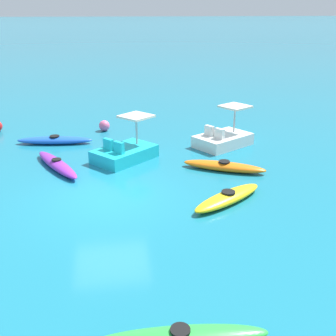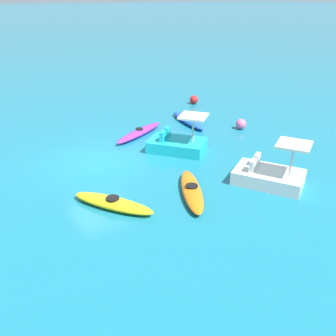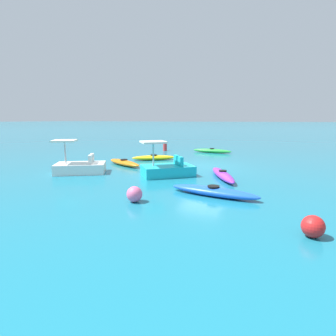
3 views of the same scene
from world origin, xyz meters
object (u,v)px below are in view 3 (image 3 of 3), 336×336
Objects in this scene: kayak_yellow at (154,158)px; pedal_boat_white at (80,166)px; buoy_red at (313,226)px; person_near_shore at (165,146)px; pedal_boat_cyan at (167,169)px; kayak_blue at (213,191)px; buoy_pink at (134,194)px; kayak_purple at (223,175)px; kayak_orange at (124,163)px; kayak_green at (212,151)px.

kayak_yellow is 5.67m from pedal_boat_white.
kayak_yellow is 0.98× the size of pedal_boat_white.
buoy_red is 17.97m from person_near_shore.
kayak_yellow is at bearing 43.57° from buoy_red.
pedal_boat_white is 10.76m from person_near_shore.
kayak_yellow is 5.34× the size of buoy_red.
pedal_boat_cyan reaches higher than kayak_yellow.
pedal_boat_cyan is (2.56, 2.96, 0.17)m from kayak_blue.
pedal_boat_white is (-5.50, 1.38, 0.17)m from kayak_yellow.
pedal_boat_cyan is 5.34× the size of buoy_pink.
kayak_blue is at bearing -100.82° from pedal_boat_white.
kayak_purple is 0.99× the size of kayak_blue.
pedal_boat_white is 5.44× the size of buoy_red.
kayak_blue is at bearing -130.93° from pedal_boat_cyan.
kayak_orange is 0.90× the size of kayak_blue.
kayak_yellow is 2.71m from kayak_orange.
pedal_boat_white is 3.22× the size of person_near_shore.
buoy_pink is at bearing -175.11° from kayak_green.
buoy_pink is at bearing 128.92° from kayak_blue.
pedal_boat_cyan reaches higher than buoy_red.
kayak_blue is at bearing 50.64° from buoy_red.
kayak_blue is at bearing -148.36° from person_near_shore.
kayak_green is 1.16× the size of pedal_boat_cyan.
kayak_purple is 6.24m from kayak_orange.
kayak_orange is at bearing 64.61° from pedal_boat_cyan.
pedal_boat_cyan reaches higher than kayak_purple.
kayak_green is at bearing -86.18° from person_near_shore.
kayak_yellow is 12.89m from buoy_red.
buoy_red is at bearing -144.34° from person_near_shore.
kayak_orange is 3.95m from pedal_boat_cyan.
pedal_boat_white reaches higher than person_near_shore.
kayak_yellow is at bearing 34.20° from pedal_boat_cyan.
kayak_yellow is 0.99× the size of pedal_boat_cyan.
buoy_pink is (-8.65, -3.71, 0.10)m from kayak_yellow.
buoy_red is 0.59× the size of person_near_shore.
pedal_boat_cyan is 4.40m from buoy_pink.
buoy_pink reaches higher than kayak_blue.
kayak_yellow is 9.42m from buoy_pink.
buoy_pink reaches higher than buoy_red.
kayak_yellow is 0.83× the size of kayak_blue.
kayak_orange is 1.07× the size of pedal_boat_white.
person_near_shore is (14.60, 10.47, 0.13)m from buoy_red.
kayak_yellow is at bearing -13.27° from kayak_orange.
buoy_red is (-3.84, -10.27, -0.08)m from pedal_boat_white.
person_near_shore is at bearing 35.66° from buoy_red.
pedal_boat_white is at bearing 79.18° from kayak_blue.
pedal_boat_cyan is at bearing -115.39° from kayak_orange.
kayak_green is at bearing -20.90° from kayak_orange.
kayak_yellow is at bearing 55.55° from kayak_purple.
pedal_boat_white is 10.96m from buoy_red.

